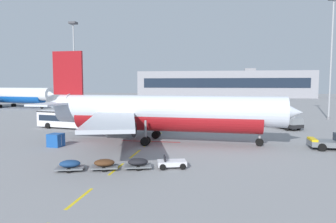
# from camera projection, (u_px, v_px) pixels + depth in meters

# --- Properties ---
(ground) EXTENTS (400.00, 400.00, 0.00)m
(ground) POSITION_uv_depth(u_px,v_px,m) (294.00, 127.00, 55.79)
(ground) COLOR gray
(apron_paint_markings) EXTENTS (8.00, 96.63, 0.01)m
(apron_paint_markings) POSITION_uv_depth(u_px,v_px,m) (170.00, 126.00, 57.25)
(apron_paint_markings) COLOR yellow
(apron_paint_markings) RESTS_ON ground
(airliner_foreground) EXTENTS (34.78, 34.59, 12.20)m
(airliner_foreground) POSITION_uv_depth(u_px,v_px,m) (161.00, 112.00, 41.06)
(airliner_foreground) COLOR silver
(airliner_foreground) RESTS_ON ground
(airliner_mid_left) EXTENTS (36.28, 35.53, 12.78)m
(airliner_mid_left) POSITION_uv_depth(u_px,v_px,m) (10.00, 95.00, 101.25)
(airliner_mid_left) COLOR white
(airliner_mid_left) RESTS_ON ground
(apron_shuttle_bus) EXTENTS (12.32, 4.95, 3.00)m
(apron_shuttle_bus) POSITION_uv_depth(u_px,v_px,m) (70.00, 118.00, 53.82)
(apron_shuttle_bus) COLOR silver
(apron_shuttle_bus) RESTS_ON ground
(catering_truck) EXTENTS (5.56, 7.27, 3.14)m
(catering_truck) POSITION_uv_depth(u_px,v_px,m) (283.00, 119.00, 54.15)
(catering_truck) COLOR black
(catering_truck) RESTS_ON ground
(baggage_train) EXTENTS (11.54, 4.70, 1.14)m
(baggage_train) POSITION_uv_depth(u_px,v_px,m) (122.00, 164.00, 28.16)
(baggage_train) COLOR silver
(baggage_train) RESTS_ON ground
(uld_cargo_container) EXTENTS (1.76, 1.72, 1.60)m
(uld_cargo_container) POSITION_uv_depth(u_px,v_px,m) (56.00, 140.00, 38.43)
(uld_cargo_container) COLOR #194C9E
(uld_cargo_container) RESTS_ON ground
(apron_light_mast_near) EXTENTS (1.80, 1.80, 23.18)m
(apron_light_mast_near) POSITION_uv_depth(u_px,v_px,m) (74.00, 57.00, 79.19)
(apron_light_mast_near) COLOR slate
(apron_light_mast_near) RESTS_ON ground
(apron_light_mast_far) EXTENTS (1.80, 1.80, 25.86)m
(apron_light_mast_far) POSITION_uv_depth(u_px,v_px,m) (332.00, 45.00, 66.36)
(apron_light_mast_far) COLOR slate
(apron_light_mast_far) RESTS_ON ground
(terminal_satellite) EXTENTS (98.39, 18.68, 16.48)m
(terminal_satellite) POSITION_uv_depth(u_px,v_px,m) (224.00, 84.00, 181.50)
(terminal_satellite) COLOR gray
(terminal_satellite) RESTS_ON ground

